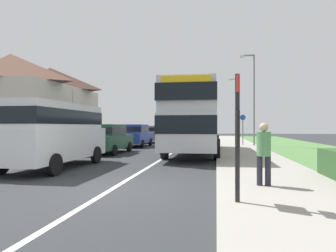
{
  "coord_description": "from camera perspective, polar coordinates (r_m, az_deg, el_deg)",
  "views": [
    {
      "loc": [
        2.59,
        -7.2,
        1.58
      ],
      "look_at": [
        0.55,
        5.48,
        1.6
      ],
      "focal_mm": 32.06,
      "sensor_mm": 36.0,
      "label": 1
    }
  ],
  "objects": [
    {
      "name": "pavement_near_side",
      "position": [
        13.39,
        16.1,
        -6.61
      ],
      "size": [
        3.2,
        68.0,
        0.12
      ],
      "primitive_type": "cube",
      "color": "#9E998E",
      "rests_on": "ground_plane"
    },
    {
      "name": "parked_car_blue",
      "position": [
        23.52,
        -6.22,
        -1.63
      ],
      "size": [
        1.97,
        4.48,
        1.73
      ],
      "color": "navy",
      "rests_on": "ground_plane"
    },
    {
      "name": "parked_car_grey",
      "position": [
        28.77,
        -3.4,
        -1.43
      ],
      "size": [
        1.87,
        3.98,
        1.65
      ],
      "color": "slate",
      "rests_on": "ground_plane"
    },
    {
      "name": "parked_van_white",
      "position": [
        12.16,
        -20.73,
        -0.76
      ],
      "size": [
        2.11,
        5.43,
        2.44
      ],
      "color": "silver",
      "rests_on": "ground_plane"
    },
    {
      "name": "double_decker_bus",
      "position": [
        17.22,
        5.09,
        1.78
      ],
      "size": [
        2.8,
        10.45,
        3.7
      ],
      "color": "#BCBCC1",
      "rests_on": "ground_plane"
    },
    {
      "name": "street_lamp_mid",
      "position": [
        24.1,
        15.79,
        5.93
      ],
      "size": [
        1.14,
        0.2,
        7.12
      ],
      "color": "slate",
      "rests_on": "ground_plane"
    },
    {
      "name": "bus_stop_sign",
      "position": [
        5.96,
        13.06,
        -0.49
      ],
      "size": [
        0.09,
        0.52,
        2.6
      ],
      "color": "black",
      "rests_on": "ground_plane"
    },
    {
      "name": "lane_marking_centre",
      "position": [
        15.5,
        -0.53,
        -5.92
      ],
      "size": [
        0.14,
        60.0,
        0.01
      ],
      "primitive_type": "cube",
      "color": "silver",
      "rests_on": "ground_plane"
    },
    {
      "name": "parked_car_dark_green",
      "position": [
        17.9,
        -11.43,
        -2.16
      ],
      "size": [
        1.95,
        4.57,
        1.7
      ],
      "color": "#19472D",
      "rests_on": "ground_plane"
    },
    {
      "name": "house_terrace_far_side",
      "position": [
        30.03,
        -24.41,
        4.07
      ],
      "size": [
        7.89,
        11.63,
        7.5
      ],
      "color": "beige",
      "rests_on": "ground_plane"
    },
    {
      "name": "cycle_route_sign",
      "position": [
        24.68,
        14.04,
        -0.44
      ],
      "size": [
        0.44,
        0.08,
        2.52
      ],
      "color": "slate",
      "rests_on": "ground_plane"
    },
    {
      "name": "pedestrian_at_stop",
      "position": [
        7.8,
        17.74,
        -4.54
      ],
      "size": [
        0.34,
        0.34,
        1.67
      ],
      "color": "#23232D",
      "rests_on": "ground_plane"
    },
    {
      "name": "street_lamp_far",
      "position": [
        42.82,
        12.68,
        4.06
      ],
      "size": [
        1.14,
        0.2,
        8.22
      ],
      "color": "slate",
      "rests_on": "ground_plane"
    },
    {
      "name": "ground_plane",
      "position": [
        7.82,
        -10.66,
        -11.76
      ],
      "size": [
        120.0,
        120.0,
        0.0
      ],
      "primitive_type": "plane",
      "color": "#2D3033"
    }
  ]
}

